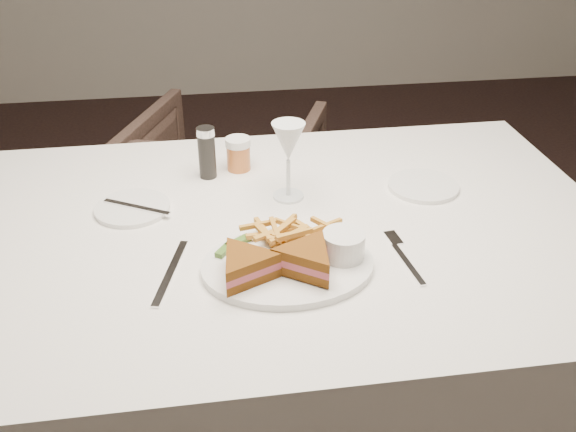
{
  "coord_description": "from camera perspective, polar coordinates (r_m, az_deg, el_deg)",
  "views": [
    {
      "loc": [
        -0.32,
        -1.51,
        1.44
      ],
      "look_at": [
        -0.17,
        -0.44,
        0.8
      ],
      "focal_mm": 40.0,
      "sensor_mm": 36.0,
      "label": 1
    }
  ],
  "objects": [
    {
      "name": "ground",
      "position": [
        2.11,
        2.97,
        -12.37
      ],
      "size": [
        5.0,
        5.0,
        0.0
      ],
      "primitive_type": "plane",
      "color": "black",
      "rests_on": "ground"
    },
    {
      "name": "table",
      "position": [
        1.55,
        -0.26,
        -12.64
      ],
      "size": [
        1.39,
        0.93,
        0.75
      ],
      "primitive_type": "cube",
      "rotation": [
        0.0,
        0.0,
        0.01
      ],
      "color": "silver",
      "rests_on": "ground"
    },
    {
      "name": "chair_far",
      "position": [
        2.38,
        -5.65,
        2.62
      ],
      "size": [
        0.81,
        0.79,
        0.65
      ],
      "primitive_type": "imported",
      "rotation": [
        0.0,
        0.0,
        2.76
      ],
      "color": "#49352D",
      "rests_on": "ground"
    },
    {
      "name": "table_setting",
      "position": [
        1.25,
        -0.48,
        -0.81
      ],
      "size": [
        0.81,
        0.64,
        0.18
      ],
      "color": "white",
      "rests_on": "table"
    }
  ]
}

